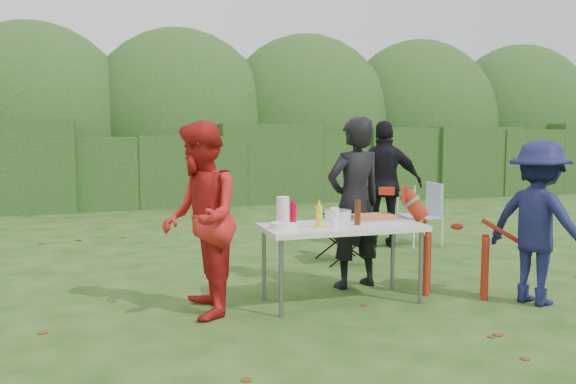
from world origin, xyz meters
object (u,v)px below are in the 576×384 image
object	(u,v)px
beer_bottle	(358,212)
mustard_bottle	(319,216)
person_cook	(355,203)
camping_chair	(343,225)
folding_table	(342,230)
dog	(456,243)
lawn_chair	(420,213)
ketchup_bottle	(293,215)
person_red_jacket	(200,219)
child	(539,223)
person_black_puffy	(385,184)
paper_towel_roll	(283,211)

from	to	relation	value
beer_bottle	mustard_bottle	bearing A→B (deg)	-175.79
person_cook	camping_chair	world-z (taller)	person_cook
mustard_bottle	beer_bottle	size ratio (longest dim) A/B	0.83
folding_table	dog	distance (m)	1.18
lawn_chair	folding_table	bearing A→B (deg)	51.14
dog	ketchup_bottle	xyz separation A→B (m)	(-1.64, 0.11, 0.33)
person_red_jacket	child	xyz separation A→B (m)	(3.06, -0.57, -0.09)
person_cook	lawn_chair	xyz separation A→B (m)	(1.81, 1.85, -0.43)
person_cook	lawn_chair	bearing A→B (deg)	-146.11
folding_table	person_cook	distance (m)	0.61
person_black_puffy	lawn_chair	size ratio (longest dim) A/B	1.97
person_black_puffy	paper_towel_roll	bearing A→B (deg)	64.34
child	dog	xyz separation A→B (m)	(-0.58, 0.46, -0.24)
person_red_jacket	lawn_chair	world-z (taller)	person_red_jacket
person_red_jacket	lawn_chair	distance (m)	4.21
person_cook	person_black_puffy	distance (m)	2.23
child	beer_bottle	xyz separation A→B (m)	(-1.60, 0.52, 0.10)
lawn_chair	ketchup_bottle	size ratio (longest dim) A/B	4.01
mustard_bottle	person_red_jacket	bearing A→B (deg)	175.87
person_red_jacket	beer_bottle	xyz separation A→B (m)	(1.46, -0.05, 0.01)
camping_chair	lawn_chair	world-z (taller)	camping_chair
beer_bottle	dog	bearing A→B (deg)	-3.44
camping_chair	beer_bottle	distance (m)	1.80
person_cook	person_black_puffy	bearing A→B (deg)	-136.02
camping_chair	beer_bottle	xyz separation A→B (m)	(-0.56, -1.66, 0.41)
beer_bottle	paper_towel_roll	distance (m)	0.70
person_red_jacket	paper_towel_roll	xyz separation A→B (m)	(0.81, 0.19, 0.02)
person_cook	child	distance (m)	1.75
beer_bottle	ketchup_bottle	bearing A→B (deg)	175.87
folding_table	mustard_bottle	distance (m)	0.32
folding_table	beer_bottle	distance (m)	0.23
person_black_puffy	mustard_bottle	xyz separation A→B (m)	(-1.86, -2.41, -0.03)
person_red_jacket	camping_chair	xyz separation A→B (m)	(2.02, 1.61, -0.40)
camping_chair	mustard_bottle	size ratio (longest dim) A/B	4.54
paper_towel_roll	person_red_jacket	bearing A→B (deg)	-166.46
person_black_puffy	camping_chair	distance (m)	1.23
folding_table	dog	xyz separation A→B (m)	(1.16, -0.13, -0.17)
dog	person_black_puffy	bearing A→B (deg)	-66.89
child	lawn_chair	world-z (taller)	child
lawn_chair	ketchup_bottle	xyz separation A→B (m)	(-2.63, -2.34, 0.41)
ketchup_bottle	paper_towel_roll	xyz separation A→B (m)	(-0.04, 0.20, 0.02)
folding_table	dog	size ratio (longest dim) A/B	1.37
person_cook	person_red_jacket	distance (m)	1.73
ketchup_bottle	person_cook	bearing A→B (deg)	30.79
person_black_puffy	mustard_bottle	bearing A→B (deg)	71.44
person_cook	dog	size ratio (longest dim) A/B	1.60
person_cook	child	size ratio (longest dim) A/B	1.15
mustard_bottle	ketchup_bottle	world-z (taller)	ketchup_bottle
paper_towel_roll	beer_bottle	bearing A→B (deg)	-20.36
dog	camping_chair	xyz separation A→B (m)	(-0.47, 1.72, -0.07)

